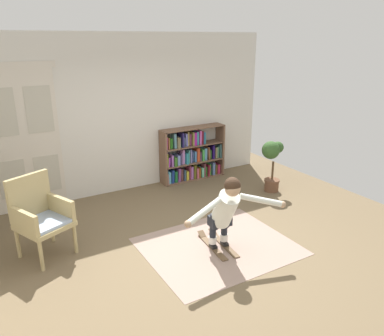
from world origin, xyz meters
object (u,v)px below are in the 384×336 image
(wicker_chair, at_px, (40,215))
(person_skier, at_px, (226,208))
(skis_pair, at_px, (217,244))
(potted_plant, at_px, (272,158))
(bookshelf, at_px, (191,156))

(wicker_chair, distance_m, person_skier, 2.46)
(skis_pair, distance_m, person_skier, 0.68)
(potted_plant, bearing_deg, skis_pair, -149.69)
(potted_plant, height_order, person_skier, person_skier)
(potted_plant, height_order, skis_pair, potted_plant)
(bookshelf, xyz_separation_m, person_skier, (-1.07, -2.72, 0.18))
(wicker_chair, relative_size, skis_pair, 1.36)
(potted_plant, distance_m, person_skier, 2.47)
(bookshelf, relative_size, person_skier, 0.96)
(bookshelf, height_order, person_skier, person_skier)
(potted_plant, xyz_separation_m, skis_pair, (-2.02, -1.18, -0.63))
(wicker_chair, height_order, person_skier, person_skier)
(bookshelf, height_order, skis_pair, bookshelf)
(bookshelf, distance_m, wicker_chair, 3.51)
(potted_plant, bearing_deg, person_skier, -145.72)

